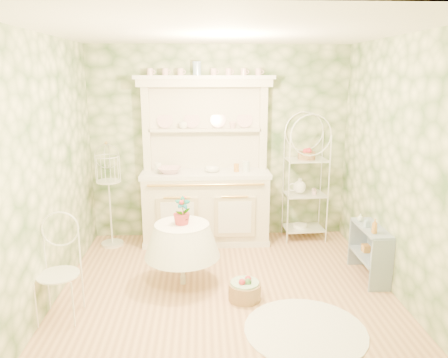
{
  "coord_description": "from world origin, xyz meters",
  "views": [
    {
      "loc": [
        -0.24,
        -4.3,
        2.32
      ],
      "look_at": [
        0.0,
        0.5,
        1.15
      ],
      "focal_mm": 35.0,
      "sensor_mm": 36.0,
      "label": 1
    }
  ],
  "objects_px": {
    "side_shelf": "(370,252)",
    "floor_basket": "(245,289)",
    "cafe_chair": "(59,279)",
    "birdcage_stand": "(109,194)",
    "bakers_rack": "(305,182)",
    "kitchen_dresser": "(206,162)",
    "round_table": "(183,254)"
  },
  "relations": [
    {
      "from": "floor_basket",
      "to": "birdcage_stand",
      "type": "bearing_deg",
      "value": 136.81
    },
    {
      "from": "kitchen_dresser",
      "to": "side_shelf",
      "type": "height_order",
      "value": "kitchen_dresser"
    },
    {
      "from": "birdcage_stand",
      "to": "side_shelf",
      "type": "bearing_deg",
      "value": -19.72
    },
    {
      "from": "kitchen_dresser",
      "to": "bakers_rack",
      "type": "xyz_separation_m",
      "value": [
        1.4,
        0.06,
        -0.31
      ]
    },
    {
      "from": "cafe_chair",
      "to": "birdcage_stand",
      "type": "relative_size",
      "value": 0.55
    },
    {
      "from": "round_table",
      "to": "kitchen_dresser",
      "type": "bearing_deg",
      "value": 77.88
    },
    {
      "from": "side_shelf",
      "to": "cafe_chair",
      "type": "relative_size",
      "value": 0.9
    },
    {
      "from": "bakers_rack",
      "to": "floor_basket",
      "type": "relative_size",
      "value": 4.56
    },
    {
      "from": "round_table",
      "to": "birdcage_stand",
      "type": "relative_size",
      "value": 0.5
    },
    {
      "from": "kitchen_dresser",
      "to": "floor_basket",
      "type": "distance_m",
      "value": 2.0
    },
    {
      "from": "cafe_chair",
      "to": "side_shelf",
      "type": "bearing_deg",
      "value": 2.85
    },
    {
      "from": "bakers_rack",
      "to": "birdcage_stand",
      "type": "bearing_deg",
      "value": 179.27
    },
    {
      "from": "side_shelf",
      "to": "floor_basket",
      "type": "height_order",
      "value": "side_shelf"
    },
    {
      "from": "round_table",
      "to": "floor_basket",
      "type": "distance_m",
      "value": 0.8
    },
    {
      "from": "birdcage_stand",
      "to": "floor_basket",
      "type": "relative_size",
      "value": 3.98
    },
    {
      "from": "bakers_rack",
      "to": "round_table",
      "type": "height_order",
      "value": "bakers_rack"
    },
    {
      "from": "cafe_chair",
      "to": "birdcage_stand",
      "type": "height_order",
      "value": "birdcage_stand"
    },
    {
      "from": "round_table",
      "to": "birdcage_stand",
      "type": "height_order",
      "value": "birdcage_stand"
    },
    {
      "from": "cafe_chair",
      "to": "kitchen_dresser",
      "type": "bearing_deg",
      "value": 44.27
    },
    {
      "from": "bakers_rack",
      "to": "round_table",
      "type": "relative_size",
      "value": 2.31
    },
    {
      "from": "cafe_chair",
      "to": "floor_basket",
      "type": "height_order",
      "value": "cafe_chair"
    },
    {
      "from": "side_shelf",
      "to": "birdcage_stand",
      "type": "xyz_separation_m",
      "value": [
        -3.17,
        1.14,
        0.42
      ]
    },
    {
      "from": "floor_basket",
      "to": "bakers_rack",
      "type": "bearing_deg",
      "value": 59.51
    },
    {
      "from": "round_table",
      "to": "bakers_rack",
      "type": "bearing_deg",
      "value": 38.67
    },
    {
      "from": "kitchen_dresser",
      "to": "floor_basket",
      "type": "relative_size",
      "value": 6.25
    },
    {
      "from": "side_shelf",
      "to": "floor_basket",
      "type": "distance_m",
      "value": 1.57
    },
    {
      "from": "kitchen_dresser",
      "to": "cafe_chair",
      "type": "relative_size",
      "value": 2.84
    },
    {
      "from": "floor_basket",
      "to": "cafe_chair",
      "type": "bearing_deg",
      "value": -171.89
    },
    {
      "from": "kitchen_dresser",
      "to": "round_table",
      "type": "xyz_separation_m",
      "value": [
        -0.28,
        -1.28,
        -0.78
      ]
    },
    {
      "from": "side_shelf",
      "to": "birdcage_stand",
      "type": "height_order",
      "value": "birdcage_stand"
    },
    {
      "from": "birdcage_stand",
      "to": "kitchen_dresser",
      "type": "bearing_deg",
      "value": 3.73
    },
    {
      "from": "bakers_rack",
      "to": "cafe_chair",
      "type": "xyz_separation_m",
      "value": [
        -2.83,
        -1.98,
        -0.43
      ]
    }
  ]
}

